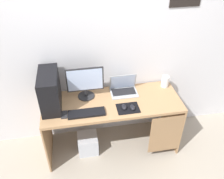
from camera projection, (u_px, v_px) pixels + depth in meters
The scene contains 13 objects.
ground_plane at pixel (112, 144), 3.30m from camera, with size 8.00×8.00×0.00m, color #9E9384.
wall_back at pixel (107, 48), 2.82m from camera, with size 4.00×0.05×2.60m.
desk at pixel (114, 111), 2.93m from camera, with size 1.66×0.63×0.76m.
pc_tower at pixel (50, 91), 2.67m from camera, with size 0.21×0.47×0.43m, color black.
monitor at pixel (85, 83), 2.81m from camera, with size 0.44×0.20×0.41m.
laptop at pixel (124, 89), 2.98m from camera, with size 0.33×0.23×0.23m.
speaker at pixel (165, 81), 3.07m from camera, with size 0.10×0.10×0.15m, color white.
keyboard at pixel (87, 113), 2.67m from camera, with size 0.42×0.14×0.02m, color black.
mousepad at pixel (128, 108), 2.75m from camera, with size 0.26×0.20×0.01m, color black.
mouse_left at pixel (124, 107), 2.74m from camera, with size 0.06×0.10×0.03m, color black.
mouse_right at pixel (133, 107), 2.73m from camera, with size 0.06×0.10×0.03m, color black.
cell_phone at pixel (64, 115), 2.66m from camera, with size 0.07×0.13×0.01m, color #232326.
subwoofer at pixel (88, 143), 3.15m from camera, with size 0.26×0.26×0.26m, color #B7BCC6.
Camera 1 is at (-0.38, -2.18, 2.57)m, focal length 38.10 mm.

